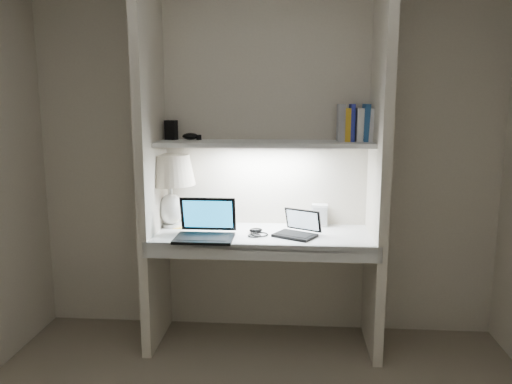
# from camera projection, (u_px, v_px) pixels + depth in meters

# --- Properties ---
(back_wall) EXTENTS (3.20, 0.01, 2.50)m
(back_wall) POSITION_uv_depth(u_px,v_px,m) (266.00, 156.00, 3.46)
(back_wall) COLOR beige
(back_wall) RESTS_ON floor
(alcove_panel_left) EXTENTS (0.06, 0.55, 2.50)m
(alcove_panel_left) POSITION_uv_depth(u_px,v_px,m) (151.00, 159.00, 3.24)
(alcove_panel_left) COLOR beige
(alcove_panel_left) RESTS_ON floor
(alcove_panel_right) EXTENTS (0.06, 0.55, 2.50)m
(alcove_panel_right) POSITION_uv_depth(u_px,v_px,m) (379.00, 161.00, 3.13)
(alcove_panel_right) COLOR beige
(alcove_panel_right) RESTS_ON floor
(desk) EXTENTS (1.40, 0.55, 0.04)m
(desk) POSITION_uv_depth(u_px,v_px,m) (263.00, 236.00, 3.28)
(desk) COLOR white
(desk) RESTS_ON alcove_panel_left
(desk_apron) EXTENTS (1.46, 0.03, 0.10)m
(desk_apron) POSITION_uv_depth(u_px,v_px,m) (260.00, 252.00, 3.03)
(desk_apron) COLOR silver
(desk_apron) RESTS_ON desk
(shelf) EXTENTS (1.40, 0.36, 0.03)m
(shelf) POSITION_uv_depth(u_px,v_px,m) (264.00, 144.00, 3.26)
(shelf) COLOR silver
(shelf) RESTS_ON back_wall
(strip_light) EXTENTS (0.60, 0.04, 0.02)m
(strip_light) POSITION_uv_depth(u_px,v_px,m) (264.00, 147.00, 3.27)
(strip_light) COLOR white
(strip_light) RESTS_ON shelf
(table_lamp) EXTENTS (0.34, 0.34, 0.50)m
(table_lamp) POSITION_uv_depth(u_px,v_px,m) (170.00, 178.00, 3.38)
(table_lamp) COLOR white
(table_lamp) RESTS_ON desk
(laptop_main) EXTENTS (0.36, 0.31, 0.24)m
(laptop_main) POSITION_uv_depth(u_px,v_px,m) (206.00, 229.00, 3.16)
(laptop_main) COLOR black
(laptop_main) RESTS_ON desk
(laptop_netbook) EXTENTS (0.33, 0.31, 0.16)m
(laptop_netbook) POSITION_uv_depth(u_px,v_px,m) (298.00, 230.00, 3.21)
(laptop_netbook) COLOR black
(laptop_netbook) RESTS_ON desk
(speaker) EXTENTS (0.11, 0.08, 0.15)m
(speaker) POSITION_uv_depth(u_px,v_px,m) (320.00, 215.00, 3.45)
(speaker) COLOR silver
(speaker) RESTS_ON desk
(mouse) EXTENTS (0.10, 0.08, 0.03)m
(mouse) POSITION_uv_depth(u_px,v_px,m) (256.00, 230.00, 3.28)
(mouse) COLOR black
(mouse) RESTS_ON desk
(cable_coil) EXTENTS (0.11, 0.11, 0.01)m
(cable_coil) POSITION_uv_depth(u_px,v_px,m) (260.00, 234.00, 3.22)
(cable_coil) COLOR black
(cable_coil) RESTS_ON desk
(sticky_note) EXTENTS (0.06, 0.06, 0.00)m
(sticky_note) POSITION_uv_depth(u_px,v_px,m) (178.00, 228.00, 3.41)
(sticky_note) COLOR yellow
(sticky_note) RESTS_ON desk
(book_row) EXTENTS (0.23, 0.16, 0.24)m
(book_row) POSITION_uv_depth(u_px,v_px,m) (355.00, 124.00, 3.25)
(book_row) COLOR white
(book_row) RESTS_ON shelf
(shelf_box) EXTENTS (0.09, 0.07, 0.13)m
(shelf_box) POSITION_uv_depth(u_px,v_px,m) (171.00, 130.00, 3.39)
(shelf_box) COLOR black
(shelf_box) RESTS_ON shelf
(shelf_gadget) EXTENTS (0.12, 0.09, 0.05)m
(shelf_gadget) POSITION_uv_depth(u_px,v_px,m) (190.00, 136.00, 3.38)
(shelf_gadget) COLOR black
(shelf_gadget) RESTS_ON shelf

